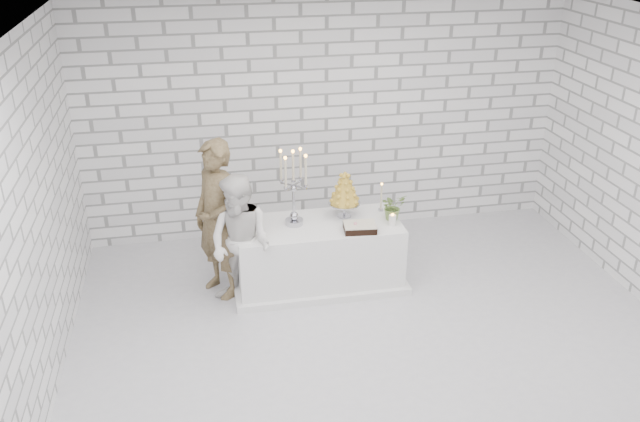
{
  "coord_description": "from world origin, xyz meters",
  "views": [
    {
      "loc": [
        -1.6,
        -5.19,
        3.94
      ],
      "look_at": [
        -0.41,
        0.81,
        1.05
      ],
      "focal_mm": 36.86,
      "sensor_mm": 36.0,
      "label": 1
    }
  ],
  "objects_px": {
    "croquembouche": "(345,194)",
    "candelabra": "(294,188)",
    "groom": "(217,220)",
    "cake_table": "(318,254)",
    "bride": "(241,244)"
  },
  "relations": [
    {
      "from": "candelabra",
      "to": "croquembouche",
      "type": "height_order",
      "value": "candelabra"
    },
    {
      "from": "groom",
      "to": "bride",
      "type": "xyz_separation_m",
      "value": [
        0.21,
        -0.32,
        -0.14
      ]
    },
    {
      "from": "candelabra",
      "to": "bride",
      "type": "bearing_deg",
      "value": -151.26
    },
    {
      "from": "candelabra",
      "to": "groom",
      "type": "bearing_deg",
      "value": -179.25
    },
    {
      "from": "bride",
      "to": "croquembouche",
      "type": "height_order",
      "value": "bride"
    },
    {
      "from": "croquembouche",
      "to": "candelabra",
      "type": "bearing_deg",
      "value": -172.03
    },
    {
      "from": "cake_table",
      "to": "candelabra",
      "type": "height_order",
      "value": "candelabra"
    },
    {
      "from": "groom",
      "to": "candelabra",
      "type": "distance_m",
      "value": 0.88
    },
    {
      "from": "cake_table",
      "to": "croquembouche",
      "type": "relative_size",
      "value": 3.27
    },
    {
      "from": "groom",
      "to": "bride",
      "type": "distance_m",
      "value": 0.41
    },
    {
      "from": "cake_table",
      "to": "croquembouche",
      "type": "bearing_deg",
      "value": 22.27
    },
    {
      "from": "groom",
      "to": "cake_table",
      "type": "bearing_deg",
      "value": 54.08
    },
    {
      "from": "bride",
      "to": "croquembouche",
      "type": "xyz_separation_m",
      "value": [
        1.19,
        0.42,
        0.28
      ]
    },
    {
      "from": "groom",
      "to": "croquembouche",
      "type": "distance_m",
      "value": 1.41
    },
    {
      "from": "bride",
      "to": "candelabra",
      "type": "relative_size",
      "value": 1.73
    }
  ]
}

